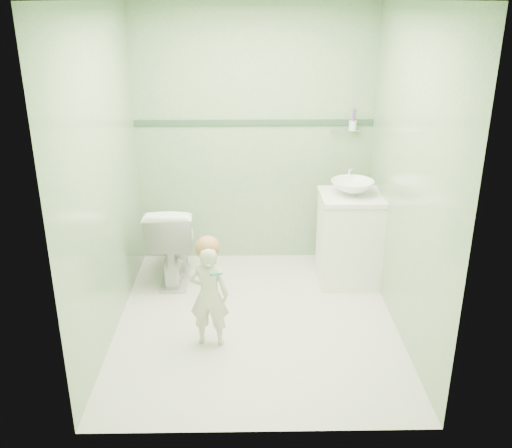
{
  "coord_description": "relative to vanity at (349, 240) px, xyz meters",
  "views": [
    {
      "loc": [
        -0.07,
        -3.94,
        2.41
      ],
      "look_at": [
        0.0,
        0.15,
        0.78
      ],
      "focal_mm": 39.83,
      "sensor_mm": 36.0,
      "label": 1
    }
  ],
  "objects": [
    {
      "name": "trim_stripe",
      "position": [
        -0.84,
        0.54,
        0.95
      ],
      "size": [
        2.2,
        0.02,
        0.05
      ],
      "primitive_type": "cube",
      "color": "#34523E",
      "rests_on": "room_shell"
    },
    {
      "name": "counter",
      "position": [
        0.0,
        0.0,
        0.41
      ],
      "size": [
        0.54,
        0.52,
        0.04
      ],
      "primitive_type": "cube",
      "color": "white",
      "rests_on": "vanity"
    },
    {
      "name": "ground",
      "position": [
        -0.84,
        -0.7,
        -0.4
      ],
      "size": [
        2.5,
        2.5,
        0.0
      ],
      "primitive_type": "plane",
      "color": "beige",
      "rests_on": "ground"
    },
    {
      "name": "teal_toothbrush",
      "position": [
        -1.13,
        -1.13,
        0.25
      ],
      "size": [
        0.11,
        0.14,
        0.08
      ],
      "color": "#157F5F",
      "rests_on": "toddler"
    },
    {
      "name": "faucet",
      "position": [
        0.0,
        0.19,
        0.57
      ],
      "size": [
        0.03,
        0.13,
        0.18
      ],
      "color": "silver",
      "rests_on": "counter"
    },
    {
      "name": "basin",
      "position": [
        0.0,
        0.0,
        0.49
      ],
      "size": [
        0.37,
        0.37,
        0.13
      ],
      "primitive_type": "imported",
      "color": "white",
      "rests_on": "counter"
    },
    {
      "name": "toilet",
      "position": [
        -1.58,
        0.06,
        -0.03
      ],
      "size": [
        0.42,
        0.73,
        0.74
      ],
      "primitive_type": "imported",
      "rotation": [
        0.0,
        0.0,
        3.15
      ],
      "color": "white",
      "rests_on": "ground"
    },
    {
      "name": "vanity",
      "position": [
        0.0,
        0.0,
        0.0
      ],
      "size": [
        0.52,
        0.5,
        0.8
      ],
      "primitive_type": "cube",
      "color": "white",
      "rests_on": "ground"
    },
    {
      "name": "hair_cap",
      "position": [
        -1.19,
        -0.97,
        0.37
      ],
      "size": [
        0.18,
        0.18,
        0.18
      ],
      "primitive_type": "sphere",
      "color": "#A26644",
      "rests_on": "toddler"
    },
    {
      "name": "room_shell",
      "position": [
        -0.84,
        -0.7,
        0.8
      ],
      "size": [
        2.5,
        2.54,
        2.4
      ],
      "color": "#7CA978",
      "rests_on": "ground"
    },
    {
      "name": "toddler",
      "position": [
        -1.19,
        -1.0,
        0.0
      ],
      "size": [
        0.31,
        0.22,
        0.8
      ],
      "primitive_type": "imported",
      "rotation": [
        0.0,
        0.0,
        3.03
      ],
      "color": "beige",
      "rests_on": "ground"
    },
    {
      "name": "cup_holder",
      "position": [
        0.05,
        0.48,
        0.93
      ],
      "size": [
        0.26,
        0.07,
        0.21
      ],
      "color": "silver",
      "rests_on": "room_shell"
    }
  ]
}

